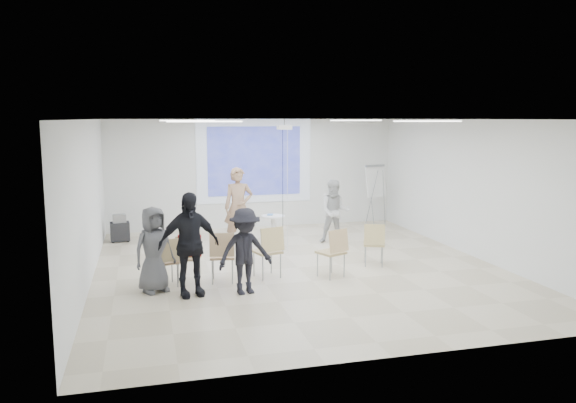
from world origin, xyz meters
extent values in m
cube|color=beige|center=(0.00, 0.00, -0.05)|extent=(8.00, 9.00, 0.10)
cube|color=white|center=(0.00, 0.00, 3.05)|extent=(8.00, 9.00, 0.10)
cube|color=silver|center=(0.00, 4.55, 1.50)|extent=(8.00, 0.10, 3.00)
cube|color=silver|center=(-4.05, 0.00, 1.50)|extent=(0.10, 9.00, 3.00)
cube|color=silver|center=(4.05, 0.00, 1.50)|extent=(0.10, 9.00, 3.00)
cube|color=silver|center=(0.00, 4.49, 1.85)|extent=(3.20, 0.01, 2.30)
cube|color=#313CA8|center=(0.00, 4.47, 1.85)|extent=(2.60, 0.01, 1.90)
cylinder|color=white|center=(0.03, 2.35, 0.02)|extent=(0.52, 0.52, 0.05)
cylinder|color=white|center=(0.03, 2.35, 0.33)|extent=(0.14, 0.14, 0.62)
cylinder|color=white|center=(0.03, 2.35, 0.66)|extent=(0.71, 0.71, 0.04)
cube|color=white|center=(0.07, 2.31, 0.69)|extent=(0.20, 0.15, 0.01)
cube|color=#4487CD|center=(-0.03, 2.42, 0.70)|extent=(0.18, 0.22, 0.01)
imported|color=tan|center=(-0.84, 2.19, 1.07)|extent=(0.81, 0.58, 2.13)
imported|color=silver|center=(1.49, 1.99, 0.86)|extent=(0.98, 0.88, 1.71)
cube|color=white|center=(-0.66, 2.44, 1.41)|extent=(0.04, 0.11, 0.04)
cube|color=white|center=(1.31, 2.24, 1.16)|extent=(0.08, 0.14, 0.04)
cube|color=tan|center=(-2.67, -0.62, 0.45)|extent=(0.51, 0.51, 0.04)
cube|color=tan|center=(-2.62, -0.82, 0.70)|extent=(0.43, 0.18, 0.40)
cylinder|color=gray|center=(-2.79, -0.83, 0.22)|extent=(0.03, 0.03, 0.44)
cylinder|color=gray|center=(-2.46, -0.75, 0.22)|extent=(0.03, 0.03, 0.44)
cylinder|color=gray|center=(-2.87, -0.50, 0.22)|extent=(0.03, 0.03, 0.44)
cylinder|color=gray|center=(-2.54, -0.42, 0.22)|extent=(0.03, 0.03, 0.44)
cube|color=tan|center=(-2.22, -0.37, 0.44)|extent=(0.52, 0.52, 0.04)
cube|color=tan|center=(-2.28, -0.55, 0.68)|extent=(0.41, 0.21, 0.39)
cylinder|color=gray|center=(-2.43, -0.47, 0.21)|extent=(0.03, 0.03, 0.43)
cylinder|color=#909398|center=(-2.12, -0.58, 0.21)|extent=(0.03, 0.03, 0.43)
cylinder|color=gray|center=(-2.32, -0.16, 0.21)|extent=(0.03, 0.03, 0.43)
cylinder|color=gray|center=(-2.01, -0.26, 0.21)|extent=(0.03, 0.03, 0.43)
cube|color=tan|center=(-1.62, -0.60, 0.48)|extent=(0.52, 0.52, 0.04)
cube|color=tan|center=(-1.66, -0.81, 0.75)|extent=(0.46, 0.16, 0.43)
cylinder|color=gray|center=(-1.83, -0.75, 0.24)|extent=(0.03, 0.03, 0.47)
cylinder|color=#95979E|center=(-1.47, -0.81, 0.24)|extent=(0.03, 0.03, 0.47)
cylinder|color=gray|center=(-1.77, -0.39, 0.24)|extent=(0.03, 0.03, 0.47)
cylinder|color=gray|center=(-1.41, -0.45, 0.24)|extent=(0.03, 0.03, 0.47)
cube|color=tan|center=(-0.76, -0.52, 0.50)|extent=(0.57, 0.57, 0.04)
cube|color=tan|center=(-0.70, -0.73, 0.78)|extent=(0.48, 0.21, 0.45)
cylinder|color=gray|center=(-0.89, -0.75, 0.25)|extent=(0.03, 0.03, 0.49)
cylinder|color=gray|center=(-0.52, -0.65, 0.25)|extent=(0.03, 0.03, 0.49)
cylinder|color=gray|center=(-0.99, -0.39, 0.25)|extent=(0.03, 0.03, 0.49)
cylinder|color=gray|center=(-0.62, -0.29, 0.25)|extent=(0.03, 0.03, 0.49)
cube|color=tan|center=(0.43, -0.81, 0.48)|extent=(0.59, 0.59, 0.04)
cube|color=tan|center=(0.52, -1.00, 0.74)|extent=(0.45, 0.26, 0.43)
cylinder|color=gray|center=(0.34, -1.04, 0.23)|extent=(0.03, 0.03, 0.47)
cylinder|color=gray|center=(0.67, -0.90, 0.23)|extent=(0.03, 0.03, 0.47)
cylinder|color=#93959B|center=(0.20, -0.71, 0.23)|extent=(0.03, 0.03, 0.47)
cylinder|color=#94969C|center=(0.53, -0.57, 0.23)|extent=(0.03, 0.03, 0.47)
cube|color=tan|center=(1.57, -0.21, 0.45)|extent=(0.54, 0.54, 0.04)
cube|color=tan|center=(1.50, -0.40, 0.70)|extent=(0.42, 0.23, 0.40)
cylinder|color=gray|center=(1.35, -0.31, 0.22)|extent=(0.03, 0.03, 0.44)
cylinder|color=gray|center=(1.67, -0.43, 0.22)|extent=(0.03, 0.03, 0.44)
cylinder|color=gray|center=(1.47, 0.01, 0.22)|extent=(0.03, 0.03, 0.44)
cylinder|color=#96999E|center=(1.79, -0.11, 0.22)|extent=(0.03, 0.03, 0.44)
cube|color=maroon|center=(-2.22, -0.59, 0.72)|extent=(0.42, 0.22, 0.39)
imported|color=black|center=(-1.62, -0.58, 0.52)|extent=(0.39, 0.31, 0.03)
imported|color=black|center=(-2.28, -1.29, 1.03)|extent=(1.32, 0.96, 2.06)
imported|color=black|center=(-1.34, -1.41, 0.85)|extent=(1.20, 0.81, 1.70)
imported|color=#5A5A5F|center=(-2.86, -0.91, 0.85)|extent=(0.98, 0.85, 1.69)
cylinder|color=gray|center=(3.05, 3.43, 0.81)|extent=(0.34, 0.11, 1.60)
cylinder|color=gray|center=(3.48, 3.55, 0.81)|extent=(0.25, 0.27, 1.60)
cylinder|color=gray|center=(3.18, 3.77, 0.81)|extent=(0.12, 0.35, 1.60)
cube|color=silver|center=(3.23, 3.59, 1.31)|extent=(0.66, 0.36, 0.90)
cube|color=gray|center=(3.22, 3.63, 1.72)|extent=(0.64, 0.24, 0.06)
cube|color=black|center=(-3.60, 3.48, 0.25)|extent=(0.48, 0.40, 0.45)
cube|color=gray|center=(-3.60, 3.48, 0.58)|extent=(0.34, 0.30, 0.20)
cylinder|color=black|center=(-3.77, 3.33, 0.03)|extent=(0.06, 0.06, 0.05)
cylinder|color=black|center=(-3.41, 3.36, 0.03)|extent=(0.06, 0.06, 0.05)
cylinder|color=black|center=(-3.79, 3.60, 0.03)|extent=(0.06, 0.06, 0.05)
cylinder|color=black|center=(-3.43, 3.63, 0.03)|extent=(0.06, 0.06, 0.05)
cube|color=white|center=(0.10, 1.50, 2.82)|extent=(0.30, 0.25, 0.10)
cylinder|color=gray|center=(0.10, 1.50, 2.93)|extent=(0.04, 0.04, 0.14)
cylinder|color=black|center=(0.04, 1.42, 1.39)|extent=(0.01, 0.01, 2.77)
cylinder|color=white|center=(0.14, 1.40, 1.39)|extent=(0.01, 0.01, 2.77)
cube|color=white|center=(-2.00, 2.00, 2.97)|extent=(1.20, 0.30, 0.02)
cube|color=white|center=(2.00, 2.00, 2.97)|extent=(1.20, 0.30, 0.02)
cube|color=white|center=(-2.00, -1.50, 2.97)|extent=(1.20, 0.30, 0.02)
cube|color=white|center=(2.00, -1.50, 2.97)|extent=(1.20, 0.30, 0.02)
camera|label=1|loc=(-3.00, -10.73, 3.02)|focal=35.00mm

